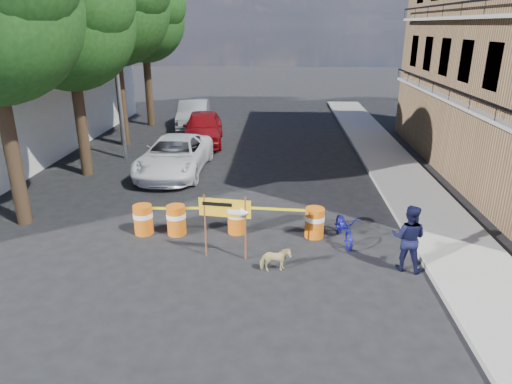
# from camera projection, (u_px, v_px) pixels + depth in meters

# --- Properties ---
(ground) EXTENTS (120.00, 120.00, 0.00)m
(ground) POSITION_uv_depth(u_px,v_px,m) (232.00, 258.00, 12.27)
(ground) COLOR black
(ground) RESTS_ON ground
(sidewalk_east) EXTENTS (2.40, 40.00, 0.15)m
(sidewalk_east) POSITION_uv_depth(u_px,v_px,m) (408.00, 186.00, 17.56)
(sidewalk_east) COLOR gray
(sidewalk_east) RESTS_ON ground
(tree_mid_a) EXTENTS (5.25, 5.00, 8.68)m
(tree_mid_a) POSITION_uv_depth(u_px,v_px,m) (69.00, 22.00, 17.09)
(tree_mid_a) COLOR #332316
(tree_mid_a) RESTS_ON ground
(tree_mid_b) EXTENTS (5.67, 5.40, 9.62)m
(tree_mid_b) POSITION_uv_depth(u_px,v_px,m) (114.00, 7.00, 21.53)
(tree_mid_b) COLOR #332316
(tree_mid_b) RESTS_ON ground
(tree_far) EXTENTS (5.04, 4.80, 8.84)m
(tree_far) POSITION_uv_depth(u_px,v_px,m) (144.00, 19.00, 26.39)
(tree_far) COLOR #332316
(tree_far) RESTS_ON ground
(streetlamp) EXTENTS (1.25, 0.18, 8.00)m
(streetlamp) POSITION_uv_depth(u_px,v_px,m) (117.00, 62.00, 19.96)
(streetlamp) COLOR gray
(streetlamp) RESTS_ON ground
(barrel_far_left) EXTENTS (0.58, 0.58, 0.90)m
(barrel_far_left) POSITION_uv_depth(u_px,v_px,m) (143.00, 219.00, 13.57)
(barrel_far_left) COLOR #C3590B
(barrel_far_left) RESTS_ON ground
(barrel_mid_left) EXTENTS (0.58, 0.58, 0.90)m
(barrel_mid_left) POSITION_uv_depth(u_px,v_px,m) (176.00, 219.00, 13.53)
(barrel_mid_left) COLOR #C3590B
(barrel_mid_left) RESTS_ON ground
(barrel_mid_right) EXTENTS (0.58, 0.58, 0.90)m
(barrel_mid_right) POSITION_uv_depth(u_px,v_px,m) (237.00, 218.00, 13.63)
(barrel_mid_right) COLOR #C3590B
(barrel_mid_right) RESTS_ON ground
(barrel_far_right) EXTENTS (0.58, 0.58, 0.90)m
(barrel_far_right) POSITION_uv_depth(u_px,v_px,m) (315.00, 222.00, 13.36)
(barrel_far_right) COLOR #C3590B
(barrel_far_right) RESTS_ON ground
(detour_sign) EXTENTS (1.38, 0.34, 1.79)m
(detour_sign) POSITION_uv_depth(u_px,v_px,m) (231.00, 213.00, 11.83)
(detour_sign) COLOR #592D19
(detour_sign) RESTS_ON ground
(pedestrian) EXTENTS (1.04, 0.94, 1.75)m
(pedestrian) POSITION_uv_depth(u_px,v_px,m) (409.00, 238.00, 11.43)
(pedestrian) COLOR black
(pedestrian) RESTS_ON ground
(bicycle) EXTENTS (0.70, 0.96, 1.70)m
(bicycle) POSITION_uv_depth(u_px,v_px,m) (345.00, 214.00, 12.95)
(bicycle) COLOR #121299
(bicycle) RESTS_ON ground
(dog) EXTENTS (0.82, 0.48, 0.65)m
(dog) POSITION_uv_depth(u_px,v_px,m) (275.00, 260.00, 11.51)
(dog) COLOR tan
(dog) RESTS_ON ground
(suv_white) EXTENTS (2.62, 5.48, 1.51)m
(suv_white) POSITION_uv_depth(u_px,v_px,m) (175.00, 156.00, 19.09)
(suv_white) COLOR white
(suv_white) RESTS_ON ground
(sedan_red) EXTENTS (2.48, 5.09, 1.67)m
(sedan_red) POSITION_uv_depth(u_px,v_px,m) (203.00, 128.00, 23.90)
(sedan_red) COLOR maroon
(sedan_red) RESTS_ON ground
(sedan_silver) EXTENTS (2.18, 5.03, 1.61)m
(sedan_silver) POSITION_uv_depth(u_px,v_px,m) (193.00, 114.00, 27.75)
(sedan_silver) COLOR #A2A4A9
(sedan_silver) RESTS_ON ground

